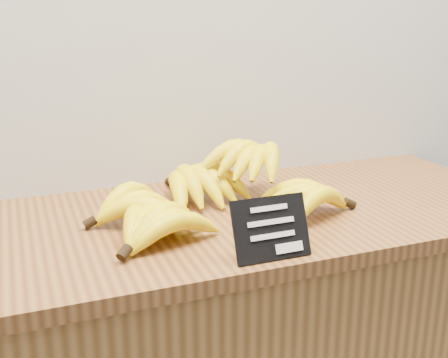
% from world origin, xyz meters
% --- Properties ---
extents(counter_top, '(1.38, 0.54, 0.03)m').
position_xyz_m(counter_top, '(0.19, 2.75, 0.92)').
color(counter_top, brown).
rests_on(counter_top, counter).
extents(chalkboard_sign, '(0.14, 0.05, 0.10)m').
position_xyz_m(chalkboard_sign, '(0.21, 2.53, 0.98)').
color(chalkboard_sign, black).
rests_on(chalkboard_sign, counter_top).
extents(banana_pile, '(0.54, 0.40, 0.12)m').
position_xyz_m(banana_pile, '(0.19, 2.76, 0.97)').
color(banana_pile, '#FFEB0A').
rests_on(banana_pile, counter_top).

